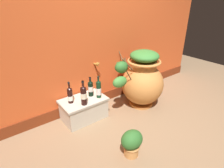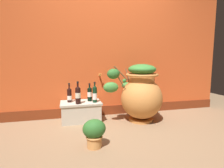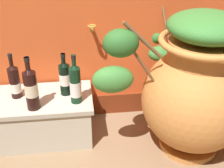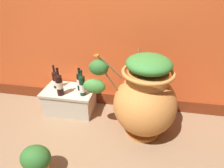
# 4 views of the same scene
# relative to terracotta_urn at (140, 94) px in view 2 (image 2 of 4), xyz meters

# --- Properties ---
(ground_plane) EXTENTS (7.00, 7.00, 0.00)m
(ground_plane) POSITION_rel_terracotta_urn_xyz_m (-0.47, -0.66, -0.43)
(ground_plane) COLOR #896B4C
(back_wall) EXTENTS (4.40, 0.33, 2.60)m
(back_wall) POSITION_rel_terracotta_urn_xyz_m (-0.47, 0.54, 0.86)
(back_wall) COLOR #D15123
(back_wall) RESTS_ON ground_plane
(terracotta_urn) EXTENTS (0.94, 0.97, 0.90)m
(terracotta_urn) POSITION_rel_terracotta_urn_xyz_m (0.00, 0.00, 0.00)
(terracotta_urn) COLOR #CC7F3D
(terracotta_urn) RESTS_ON ground_plane
(stone_ledge) EXTENTS (0.63, 0.40, 0.31)m
(stone_ledge) POSITION_rel_terracotta_urn_xyz_m (-0.91, 0.22, -0.27)
(stone_ledge) COLOR beige
(stone_ledge) RESTS_ON ground_plane
(wine_bottle_left) EXTENTS (0.07, 0.07, 0.30)m
(wine_bottle_left) POSITION_rel_terracotta_urn_xyz_m (-1.08, 0.25, -0.01)
(wine_bottle_left) COLOR black
(wine_bottle_left) RESTS_ON stone_ledge
(wine_bottle_middle) EXTENTS (0.07, 0.07, 0.29)m
(wine_bottle_middle) POSITION_rel_terracotta_urn_xyz_m (-0.76, 0.25, -0.00)
(wine_bottle_middle) COLOR black
(wine_bottle_middle) RESTS_ON stone_ledge
(wine_bottle_right) EXTENTS (0.07, 0.07, 0.32)m
(wine_bottle_right) POSITION_rel_terracotta_urn_xyz_m (-0.70, 0.14, 0.00)
(wine_bottle_right) COLOR black
(wine_bottle_right) RESTS_ON stone_ledge
(wine_bottle_back) EXTENTS (0.08, 0.08, 0.34)m
(wine_bottle_back) POSITION_rel_terracotta_urn_xyz_m (-0.96, 0.10, 0.02)
(wine_bottle_back) COLOR black
(wine_bottle_back) RESTS_ON stone_ledge
(potted_shrub) EXTENTS (0.25, 0.21, 0.32)m
(potted_shrub) POSITION_rel_terracotta_urn_xyz_m (-0.84, -0.70, -0.26)
(potted_shrub) COLOR #D68E4C
(potted_shrub) RESTS_ON ground_plane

